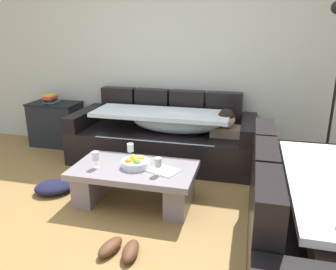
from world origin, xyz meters
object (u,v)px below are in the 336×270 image
(couch_along_wall, at_px, (166,137))
(open_magazine, at_px, (163,171))
(crumpled_garment, at_px, (54,187))
(coffee_table, at_px, (135,180))
(wine_glass_near_left, at_px, (96,157))
(side_cabinet, at_px, (56,124))
(floor_lamp, at_px, (333,81))
(fruit_bowl, at_px, (136,163))
(wine_glass_near_right, at_px, (158,163))
(wine_glass_far_back, at_px, (130,148))
(book_stack_on_cabinet, at_px, (50,99))
(couch_near_window, at_px, (312,223))
(pair_of_shoes, at_px, (120,249))

(couch_along_wall, distance_m, open_magazine, 1.20)
(crumpled_garment, bearing_deg, coffee_table, 1.03)
(wine_glass_near_left, relative_size, side_cabinet, 0.23)
(side_cabinet, bearing_deg, floor_lamp, -2.22)
(wine_glass_near_left, distance_m, floor_lamp, 2.71)
(fruit_bowl, distance_m, wine_glass_near_right, 0.30)
(coffee_table, xyz_separation_m, floor_lamp, (1.93, 1.23, 0.88))
(wine_glass_far_back, relative_size, side_cabinet, 0.23)
(wine_glass_far_back, bearing_deg, book_stack_on_cabinet, 144.76)
(coffee_table, xyz_separation_m, fruit_bowl, (0.01, 0.01, 0.18))
(fruit_bowl, distance_m, side_cabinet, 2.20)
(coffee_table, distance_m, floor_lamp, 2.45)
(wine_glass_near_right, height_order, floor_lamp, floor_lamp)
(couch_near_window, relative_size, floor_lamp, 1.04)
(wine_glass_far_back, relative_size, pair_of_shoes, 0.50)
(book_stack_on_cabinet, bearing_deg, coffee_table, -37.79)
(couch_near_window, xyz_separation_m, fruit_bowl, (-1.54, 0.56, 0.09))
(book_stack_on_cabinet, xyz_separation_m, pair_of_shoes, (1.93, -2.17, -0.65))
(couch_near_window, xyz_separation_m, side_cabinet, (-3.27, 1.93, -0.02))
(wine_glass_near_left, bearing_deg, fruit_bowl, 17.95)
(fruit_bowl, relative_size, open_magazine, 1.00)
(wine_glass_near_right, distance_m, side_cabinet, 2.49)
(couch_along_wall, distance_m, coffee_table, 1.15)
(fruit_bowl, relative_size, crumpled_garment, 0.70)
(couch_near_window, xyz_separation_m, floor_lamp, (0.37, 1.78, 0.78))
(couch_along_wall, height_order, coffee_table, couch_along_wall)
(crumpled_garment, bearing_deg, wine_glass_near_right, -4.78)
(couch_near_window, relative_size, side_cabinet, 2.82)
(wine_glass_far_back, xyz_separation_m, floor_lamp, (2.04, 1.03, 0.62))
(wine_glass_near_left, bearing_deg, wine_glass_far_back, 51.97)
(coffee_table, bearing_deg, wine_glass_near_left, -162.43)
(pair_of_shoes, bearing_deg, side_cabinet, 130.82)
(pair_of_shoes, bearing_deg, crumpled_garment, 143.68)
(side_cabinet, xyz_separation_m, book_stack_on_cabinet, (-0.05, -0.00, 0.38))
(couch_along_wall, xyz_separation_m, book_stack_on_cabinet, (-1.79, 0.23, 0.37))
(wine_glass_near_right, bearing_deg, open_magazine, 74.31)
(couch_along_wall, xyz_separation_m, wine_glass_far_back, (-0.13, -0.95, 0.16))
(couch_near_window, xyz_separation_m, wine_glass_near_right, (-1.28, 0.44, 0.16))
(coffee_table, relative_size, fruit_bowl, 4.29)
(side_cabinet, height_order, crumpled_garment, side_cabinet)
(coffee_table, bearing_deg, couch_along_wall, 89.03)
(couch_near_window, distance_m, wine_glass_near_right, 1.36)
(couch_along_wall, height_order, side_cabinet, couch_along_wall)
(floor_lamp, distance_m, pair_of_shoes, 2.90)
(couch_near_window, height_order, crumpled_garment, couch_near_window)
(floor_lamp, relative_size, pair_of_shoes, 5.83)
(wine_glass_far_back, bearing_deg, floor_lamp, 26.86)
(side_cabinet, bearing_deg, wine_glass_near_left, -47.29)
(wine_glass_near_right, height_order, side_cabinet, side_cabinet)
(fruit_bowl, bearing_deg, wine_glass_near_left, -162.05)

